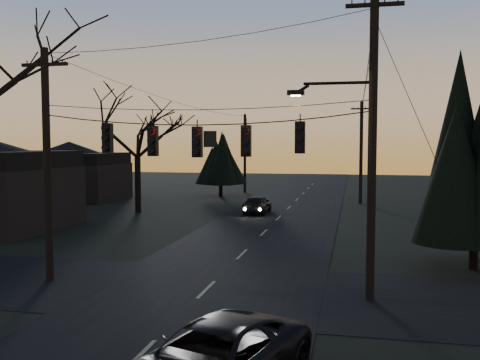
% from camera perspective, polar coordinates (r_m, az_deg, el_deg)
% --- Properties ---
extents(main_road, '(8.00, 120.00, 0.02)m').
position_cam_1_polar(main_road, '(28.43, 1.88, -6.30)').
color(main_road, black).
rests_on(main_road, ground).
extents(cross_road, '(60.00, 7.00, 0.02)m').
position_cam_1_polar(cross_road, '(18.91, -3.60, -11.60)').
color(cross_road, black).
rests_on(cross_road, ground).
extents(utility_pole_right, '(5.00, 0.30, 10.00)m').
position_cam_1_polar(utility_pole_right, '(18.27, 13.66, -12.30)').
color(utility_pole_right, black).
rests_on(utility_pole_right, ground).
extents(utility_pole_left, '(1.80, 0.30, 8.50)m').
position_cam_1_polar(utility_pole_left, '(21.29, -19.60, -10.08)').
color(utility_pole_left, black).
rests_on(utility_pole_left, ground).
extents(utility_pole_far_r, '(1.80, 0.30, 8.50)m').
position_cam_1_polar(utility_pole_far_r, '(45.82, 12.71, -2.48)').
color(utility_pole_far_r, black).
rests_on(utility_pole_far_r, ground).
extents(utility_pole_far_l, '(0.30, 0.30, 8.00)m').
position_cam_1_polar(utility_pole_far_l, '(54.88, 0.52, -1.33)').
color(utility_pole_far_l, black).
rests_on(utility_pole_far_l, ground).
extents(span_signal_assembly, '(11.50, 0.44, 1.65)m').
position_cam_1_polar(span_signal_assembly, '(18.28, -4.40, 4.31)').
color(span_signal_assembly, black).
rests_on(span_signal_assembly, ground).
extents(evergreen_right, '(3.99, 3.99, 8.66)m').
position_cam_1_polar(evergreen_right, '(23.25, 23.94, 3.24)').
color(evergreen_right, black).
rests_on(evergreen_right, ground).
extents(bare_tree_dist, '(6.91, 6.91, 8.04)m').
position_cam_1_polar(bare_tree_dist, '(39.48, -10.91, 4.69)').
color(bare_tree_dist, black).
rests_on(bare_tree_dist, ground).
extents(evergreen_dist, '(3.63, 3.63, 5.47)m').
position_cam_1_polar(evergreen_dist, '(50.59, -2.08, 1.99)').
color(evergreen_dist, black).
rests_on(evergreen_dist, ground).
extents(house_left_far, '(9.00, 7.00, 5.20)m').
position_cam_1_polar(house_left_far, '(50.23, -17.72, 0.96)').
color(house_left_far, black).
rests_on(house_left_far, ground).
extents(sedan_oncoming_a, '(1.72, 3.96, 1.33)m').
position_cam_1_polar(sedan_oncoming_a, '(38.52, 1.84, -2.61)').
color(sedan_oncoming_a, black).
rests_on(sedan_oncoming_a, ground).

